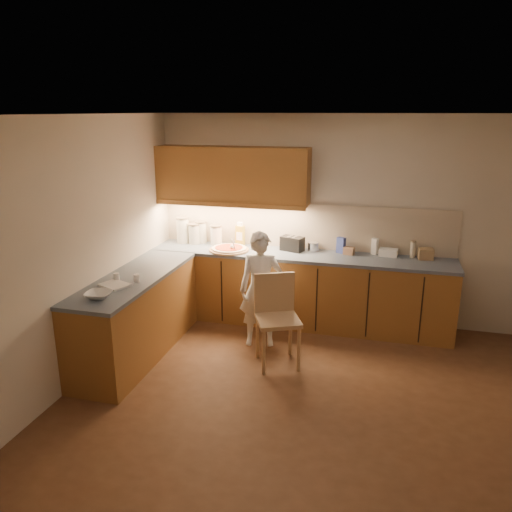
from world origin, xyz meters
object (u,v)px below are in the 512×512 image
wooden_chair (276,313)px  oil_jug (240,235)px  pizza_on_board (229,249)px  child (261,290)px  toaster (292,244)px

wooden_chair → oil_jug: size_ratio=3.10×
pizza_on_board → oil_jug: 0.31m
pizza_on_board → wooden_chair: bearing=-49.7°
child → oil_jug: size_ratio=4.27×
pizza_on_board → wooden_chair: (0.84, -0.99, -0.38)m
child → oil_jug: bearing=107.0°
pizza_on_board → child: size_ratio=0.37×
oil_jug → wooden_chair: bearing=-58.6°
pizza_on_board → toaster: pizza_on_board is taller
child → pizza_on_board: bearing=120.3°
child → wooden_chair: 0.47m
child → oil_jug: 1.11m
oil_jug → toaster: size_ratio=0.99×
wooden_chair → oil_jug: (-0.78, 1.27, 0.50)m
oil_jug → child: bearing=-60.5°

